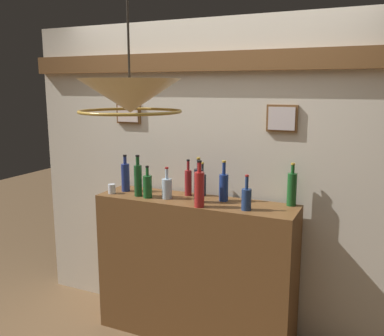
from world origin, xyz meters
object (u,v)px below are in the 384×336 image
(liquor_bottle_brandy, at_px, (292,189))
(liquor_bottle_rum, at_px, (148,186))
(pendant_lamp, at_px, (130,97))
(liquor_bottle_scotch, at_px, (125,177))
(liquor_bottle_sherry, at_px, (224,186))
(liquor_bottle_port, at_px, (199,188))
(liquor_bottle_gin, at_px, (203,184))
(liquor_bottle_tequila, at_px, (246,198))
(liquor_bottle_amaro, at_px, (138,179))
(liquor_bottle_whiskey, at_px, (167,188))
(liquor_bottle_vermouth, at_px, (188,182))
(liquor_bottle_mezcal, at_px, (198,185))
(glass_tumbler_rocks, at_px, (112,189))

(liquor_bottle_brandy, distance_m, liquor_bottle_rum, 1.06)
(pendant_lamp, bearing_deg, liquor_bottle_scotch, 125.64)
(liquor_bottle_sherry, bearing_deg, liquor_bottle_port, -114.11)
(liquor_bottle_gin, height_order, liquor_bottle_tequila, liquor_bottle_gin)
(liquor_bottle_sherry, relative_size, liquor_bottle_amaro, 0.94)
(liquor_bottle_whiskey, xyz_separation_m, liquor_bottle_vermouth, (0.11, 0.15, 0.03))
(liquor_bottle_rum, xyz_separation_m, liquor_bottle_port, (0.45, -0.07, 0.04))
(liquor_bottle_mezcal, xyz_separation_m, liquor_bottle_gin, (-0.05, 0.19, -0.04))
(liquor_bottle_mezcal, bearing_deg, liquor_bottle_whiskey, -179.68)
(liquor_bottle_gin, height_order, liquor_bottle_vermouth, liquor_bottle_vermouth)
(liquor_bottle_gin, xyz_separation_m, liquor_bottle_vermouth, (-0.10, -0.04, 0.02))
(liquor_bottle_rum, bearing_deg, liquor_bottle_brandy, 12.88)
(liquor_bottle_brandy, bearing_deg, glass_tumbler_rocks, -169.86)
(liquor_bottle_mezcal, bearing_deg, liquor_bottle_port, -63.26)
(liquor_bottle_scotch, distance_m, liquor_bottle_sherry, 0.82)
(liquor_bottle_gin, bearing_deg, glass_tumbler_rocks, -160.72)
(liquor_bottle_brandy, relative_size, liquor_bottle_rum, 1.25)
(pendant_lamp, bearing_deg, liquor_bottle_brandy, 56.56)
(liquor_bottle_whiskey, height_order, pendant_lamp, pendant_lamp)
(liquor_bottle_whiskey, height_order, liquor_bottle_vermouth, liquor_bottle_vermouth)
(liquor_bottle_amaro, bearing_deg, liquor_bottle_port, -8.34)
(liquor_bottle_rum, bearing_deg, liquor_bottle_whiskey, 16.12)
(liquor_bottle_gin, xyz_separation_m, liquor_bottle_port, (0.10, -0.30, 0.04))
(liquor_bottle_tequila, relative_size, liquor_bottle_port, 0.74)
(liquor_bottle_rum, bearing_deg, pendant_lamp, -64.74)
(liquor_bottle_brandy, height_order, liquor_bottle_whiskey, liquor_bottle_brandy)
(liquor_bottle_tequila, distance_m, liquor_bottle_vermouth, 0.56)
(liquor_bottle_brandy, bearing_deg, liquor_bottle_mezcal, -162.99)
(liquor_bottle_vermouth, distance_m, liquor_bottle_amaro, 0.38)
(pendant_lamp, bearing_deg, liquor_bottle_whiskey, 105.25)
(liquor_bottle_brandy, xyz_separation_m, liquor_bottle_sherry, (-0.48, -0.08, -0.01))
(liquor_bottle_mezcal, distance_m, liquor_bottle_whiskey, 0.26)
(liquor_bottle_scotch, bearing_deg, liquor_bottle_mezcal, -5.38)
(liquor_bottle_tequila, xyz_separation_m, pendant_lamp, (-0.41, -0.77, 0.69))
(liquor_bottle_amaro, bearing_deg, liquor_bottle_tequila, -1.06)
(liquor_bottle_mezcal, height_order, liquor_bottle_tequila, liquor_bottle_mezcal)
(liquor_bottle_brandy, xyz_separation_m, pendant_lamp, (-0.67, -1.01, 0.65))
(liquor_bottle_brandy, xyz_separation_m, liquor_bottle_vermouth, (-0.78, -0.04, -0.02))
(liquor_bottle_gin, bearing_deg, liquor_bottle_scotch, -168.60)
(liquor_bottle_sherry, height_order, pendant_lamp, pendant_lamp)
(liquor_bottle_gin, xyz_separation_m, liquor_bottle_amaro, (-0.44, -0.22, 0.04))
(liquor_bottle_whiskey, bearing_deg, liquor_bottle_brandy, 12.36)
(liquor_bottle_gin, distance_m, liquor_bottle_port, 0.31)
(liquor_bottle_sherry, bearing_deg, pendant_lamp, -101.44)
(liquor_bottle_sherry, bearing_deg, liquor_bottle_vermouth, 173.19)
(liquor_bottle_sherry, bearing_deg, liquor_bottle_brandy, 9.63)
(liquor_bottle_gin, distance_m, pendant_lamp, 1.21)
(liquor_bottle_tequila, bearing_deg, liquor_bottle_vermouth, 159.87)
(liquor_bottle_brandy, xyz_separation_m, liquor_bottle_whiskey, (-0.89, -0.19, -0.04))
(liquor_bottle_rum, bearing_deg, liquor_bottle_mezcal, 6.10)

